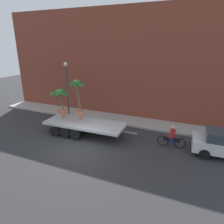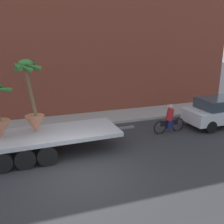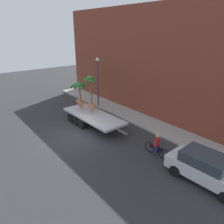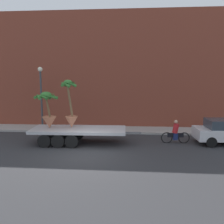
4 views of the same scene
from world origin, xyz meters
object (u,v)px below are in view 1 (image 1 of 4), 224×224
object	(u,v)px
cyclist	(172,138)
street_lamp	(67,82)
potted_palm_rear	(79,103)
flatbed_trailer	(82,125)
potted_palm_middle	(62,105)

from	to	relation	value
cyclist	street_lamp	distance (m)	10.37
potted_palm_rear	flatbed_trailer	bearing A→B (deg)	-37.29
potted_palm_middle	cyclist	bearing A→B (deg)	4.20
cyclist	potted_palm_middle	bearing A→B (deg)	-175.80
potted_palm_rear	potted_palm_middle	xyz separation A→B (m)	(-1.40, -0.23, -0.20)
potted_palm_middle	cyclist	xyz separation A→B (m)	(8.18, 0.60, -1.46)
potted_palm_rear	street_lamp	distance (m)	4.18
potted_palm_rear	street_lamp	xyz separation A→B (m)	(-2.97, 2.80, 0.91)
potted_palm_rear	potted_palm_middle	bearing A→B (deg)	-170.69
flatbed_trailer	potted_palm_middle	size ratio (longest dim) A/B	3.00
potted_palm_middle	street_lamp	distance (m)	3.59
flatbed_trailer	potted_palm_middle	world-z (taller)	potted_palm_middle
potted_palm_rear	cyclist	bearing A→B (deg)	3.13
potted_palm_rear	potted_palm_middle	size ratio (longest dim) A/B	1.32
potted_palm_rear	potted_palm_middle	distance (m)	1.44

